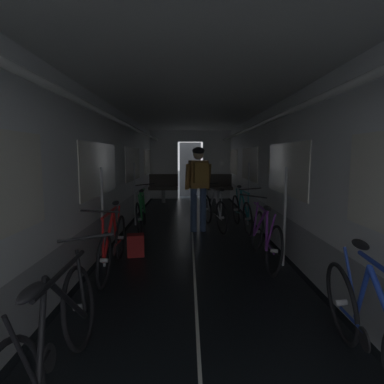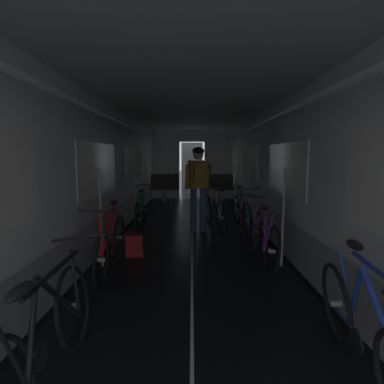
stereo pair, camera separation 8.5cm
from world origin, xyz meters
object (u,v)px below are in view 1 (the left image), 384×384
(bicycle_red, at_px, (113,244))
(bicycle_green, at_px, (141,212))
(bicycle_blue, at_px, (371,331))
(person_cyclist_aisle, at_px, (199,180))
(bench_seat_far_right, at_px, (218,185))
(bicycle_purple, at_px, (264,237))
(bicycle_teal, at_px, (241,212))
(bicycle_silver_in_aisle, at_px, (214,211))
(bicycle_black, at_px, (54,339))
(backpack_on_floor, at_px, (136,245))
(bench_seat_far_left, at_px, (163,186))

(bicycle_red, bearing_deg, bicycle_green, 89.30)
(bicycle_blue, relative_size, person_cyclist_aisle, 0.98)
(bench_seat_far_right, relative_size, bicycle_purple, 0.58)
(bicycle_teal, relative_size, bicycle_red, 1.00)
(bench_seat_far_right, xyz_separation_m, bicycle_silver_in_aisle, (-0.43, -3.72, -0.18))
(bicycle_silver_in_aisle, bearing_deg, bench_seat_far_right, 83.45)
(bicycle_red, xyz_separation_m, person_cyclist_aisle, (1.22, 2.19, 0.69))
(bicycle_black, bearing_deg, person_cyclist_aisle, 76.00)
(person_cyclist_aisle, bearing_deg, bicycle_black, -104.00)
(person_cyclist_aisle, bearing_deg, bicycle_green, 174.00)
(bicycle_silver_in_aisle, relative_size, backpack_on_floor, 4.89)
(bicycle_purple, xyz_separation_m, bicycle_blue, (0.12, -2.42, 0.00))
(bicycle_black, relative_size, bicycle_blue, 1.00)
(bicycle_teal, bearing_deg, bicycle_green, -178.41)
(bicycle_red, bearing_deg, bicycle_purple, 8.95)
(bicycle_green, height_order, backpack_on_floor, bicycle_green)
(bicycle_green, distance_m, person_cyclist_aisle, 1.38)
(person_cyclist_aisle, relative_size, backpack_on_floor, 5.09)
(bicycle_red, bearing_deg, bicycle_blue, -43.02)
(bicycle_black, distance_m, bicycle_red, 2.16)
(person_cyclist_aisle, bearing_deg, bench_seat_far_left, 104.55)
(bench_seat_far_left, relative_size, bicycle_black, 0.58)
(bench_seat_far_left, bearing_deg, bicycle_blue, -76.06)
(bench_seat_far_left, xyz_separation_m, backpack_on_floor, (0.00, -5.52, -0.40))
(bicycle_purple, xyz_separation_m, person_cyclist_aisle, (-0.90, 1.85, 0.69))
(bicycle_red, distance_m, person_cyclist_aisle, 2.60)
(bicycle_purple, distance_m, bicycle_green, 2.88)
(bicycle_purple, xyz_separation_m, bicycle_silver_in_aisle, (-0.56, 2.12, 0.00))
(bench_seat_far_right, distance_m, bicycle_red, 6.49)
(bench_seat_far_left, height_order, bench_seat_far_right, same)
(bench_seat_far_right, xyz_separation_m, bicycle_black, (-1.85, -8.33, -0.19))
(bench_seat_far_left, height_order, bicycle_blue, same)
(bicycle_black, height_order, person_cyclist_aisle, person_cyclist_aisle)
(bicycle_green, distance_m, backpack_on_floor, 1.68)
(bicycle_teal, distance_m, bicycle_red, 3.19)
(bicycle_red, relative_size, bicycle_blue, 1.00)
(bicycle_teal, xyz_separation_m, bicycle_green, (-2.11, -0.06, -0.00))
(bench_seat_far_left, height_order, bicycle_teal, bench_seat_far_left)
(bench_seat_far_left, height_order, bicycle_silver_in_aisle, bench_seat_far_left)
(bicycle_silver_in_aisle, bearing_deg, bench_seat_far_left, 110.28)
(bicycle_teal, height_order, person_cyclist_aisle, person_cyclist_aisle)
(bicycle_black, distance_m, bicycle_purple, 3.18)
(bicycle_teal, bearing_deg, bench_seat_far_right, 92.21)
(bicycle_teal, bearing_deg, bicycle_blue, -88.66)
(bench_seat_far_right, bearing_deg, backpack_on_floor, -108.03)
(bicycle_purple, height_order, bicycle_silver_in_aisle, bicycle_purple)
(bench_seat_far_right, xyz_separation_m, bicycle_teal, (0.15, -3.80, -0.18))
(bicycle_teal, bearing_deg, person_cyclist_aisle, -168.59)
(person_cyclist_aisle, distance_m, backpack_on_floor, 2.06)
(bicycle_red, bearing_deg, bench_seat_far_left, 88.27)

